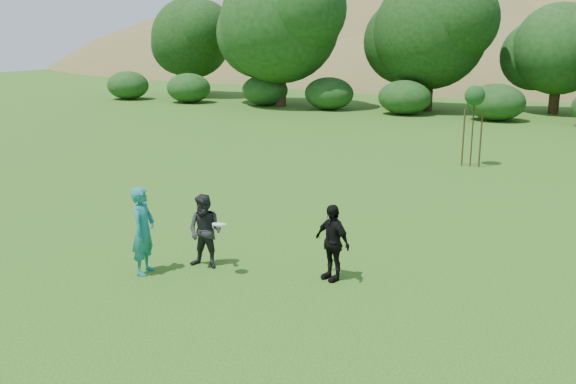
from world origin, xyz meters
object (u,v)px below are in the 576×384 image
player_black (332,242)px  sapling (475,98)px  player_grey (205,231)px  player_teal (143,231)px

player_black → sapling: (0.06, 12.14, 1.67)m
player_black → player_grey: bearing=-144.1°
player_black → sapling: sapling is taller
player_grey → sapling: bearing=72.4°
player_teal → player_black: player_teal is taller
player_teal → player_black: bearing=-83.0°
player_grey → player_black: (2.52, 0.57, -0.01)m
player_black → sapling: size_ratio=0.52×
player_teal → player_grey: player_teal is taller
player_teal → sapling: size_ratio=0.61×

